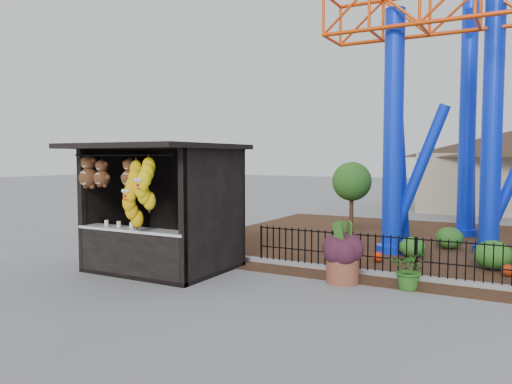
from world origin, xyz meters
The scene contains 8 objects.
ground centered at (0.00, 0.00, 0.00)m, with size 120.00×120.00×0.00m, color slate.
mulch_bed centered at (4.00, 8.00, 0.01)m, with size 18.00×12.00×0.02m, color #331E11.
curb centered at (4.00, 3.00, 0.06)m, with size 18.00×0.18×0.12m, color gray.
prize_booth centered at (-3.01, 0.91, 1.52)m, with size 3.50×3.40×3.12m.
terracotta_planter centered at (1.41, 1.98, 0.33)m, with size 0.73×0.73×0.65m, color brown.
planter_foliage centered at (1.41, 1.98, 0.97)m, with size 0.70×0.70×0.64m, color #331420.
potted_plant centered at (2.85, 2.13, 0.43)m, with size 0.78×0.68×0.87m, color #2A5F1B.
landscaping centered at (4.39, 5.84, 0.32)m, with size 7.34×4.06×0.72m.
Camera 1 is at (5.01, -8.54, 2.80)m, focal length 35.00 mm.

